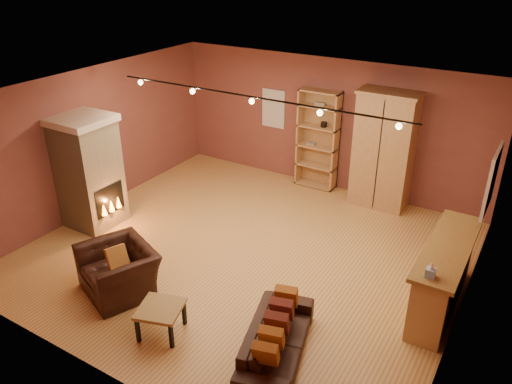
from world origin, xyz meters
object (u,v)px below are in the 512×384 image
Objects in this scene: loveseat at (277,335)px; bar_counter at (443,275)px; armchair at (118,263)px; bookcase at (319,138)px; fireplace at (89,172)px; coffee_table at (160,311)px; armoire at (384,150)px.

bar_counter is at bearing -51.08° from loveseat.
loveseat is at bearing -125.70° from bar_counter.
bookcase is at bearing 101.62° from armchair.
coffee_table is (3.13, -1.71, -0.69)m from fireplace.
bookcase is at bearing 92.19° from coffee_table.
coffee_table is (0.21, -5.45, -0.73)m from bookcase.
armchair reaches higher than coffee_table.
bookcase is 0.91× the size of armoire.
fireplace is 1.17× the size of loveseat.
armoire reaches higher than coffee_table.
armoire is (4.40, 3.55, 0.13)m from fireplace.
bookcase reaches higher than coffee_table.
armoire is at bearing 76.45° from coffee_table.
fireplace is 2.42m from armchair.
loveseat is (4.69, -1.29, -0.70)m from fireplace.
bookcase is (2.92, 3.74, 0.04)m from fireplace.
bar_counter is at bearing 39.67° from coffee_table.
armoire is 4.92m from loveseat.
bookcase is 1.19× the size of loveseat.
loveseat is 2.51× the size of coffee_table.
loveseat is at bearing -86.52° from armoire.
armoire reaches higher than armchair.
armoire is at bearing -11.90° from loveseat.
armchair is (-0.97, -5.05, -0.61)m from bookcase.
bar_counter is 2.66m from loveseat.
fireplace is 0.98× the size of bookcase.
fireplace is at bearing 151.29° from coffee_table.
bar_counter is at bearing 49.40° from armchair.
armchair is 1.83× the size of coffee_table.
coffee_table is (-1.27, -5.26, -0.82)m from armoire.
fireplace is 4.74m from bookcase.
bookcase reaches higher than armchair.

